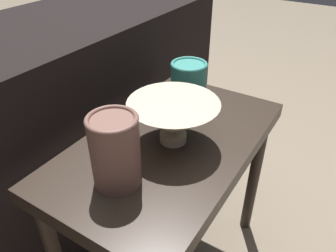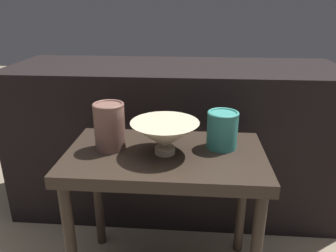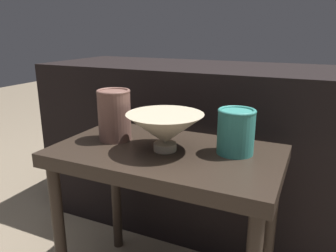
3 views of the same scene
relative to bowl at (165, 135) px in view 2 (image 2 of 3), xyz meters
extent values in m
cube|color=#2D231C|center=(0.00, 0.01, -0.08)|extent=(0.65, 0.38, 0.04)
cylinder|color=#2D231C|center=(-0.29, -0.14, -0.34)|extent=(0.04, 0.04, 0.47)
cylinder|color=#2D231C|center=(-0.29, 0.16, -0.34)|extent=(0.04, 0.04, 0.47)
cylinder|color=#2D231C|center=(0.29, 0.16, -0.34)|extent=(0.04, 0.04, 0.47)
cube|color=black|center=(0.00, 0.51, -0.22)|extent=(1.48, 0.50, 0.70)
cylinder|color=#C1B293|center=(0.00, 0.00, -0.05)|extent=(0.07, 0.07, 0.02)
cone|color=#C1B293|center=(0.00, 0.00, 0.00)|extent=(0.22, 0.22, 0.08)
cylinder|color=brown|center=(-0.18, 0.02, 0.01)|extent=(0.10, 0.10, 0.15)
torus|color=brown|center=(-0.18, 0.02, 0.09)|extent=(0.10, 0.10, 0.01)
cylinder|color=teal|center=(0.18, 0.06, 0.00)|extent=(0.10, 0.10, 0.12)
torus|color=teal|center=(0.18, 0.06, 0.06)|extent=(0.10, 0.10, 0.01)
camera|label=1|loc=(-0.56, -0.33, 0.41)|focal=35.00mm
camera|label=2|loc=(0.08, -0.95, 0.40)|focal=35.00mm
camera|label=3|loc=(0.37, -0.79, 0.26)|focal=35.00mm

